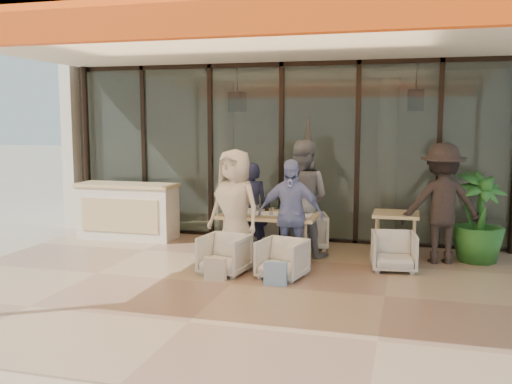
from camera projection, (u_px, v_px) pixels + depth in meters
ground at (231, 286)px, 7.57m from camera, size 70.00×70.00×0.00m
terrace_floor at (231, 285)px, 7.57m from camera, size 8.00×6.00×0.01m
terrace_structure at (223, 32)px, 6.91m from camera, size 8.00×6.00×3.40m
glass_storefront at (281, 153)px, 10.24m from camera, size 8.08×0.10×3.20m
interior_block at (306, 118)px, 12.37m from camera, size 9.05×3.62×3.52m
host_counter at (127, 211)px, 10.42m from camera, size 1.85×0.65×1.04m
dining_table at (269, 217)px, 8.84m from camera, size 1.50×0.90×0.93m
chair_far_left at (259, 227)px, 9.89m from camera, size 0.79×0.76×0.67m
chair_far_right at (307, 229)px, 9.67m from camera, size 0.81×0.78×0.68m
chair_near_left at (224, 253)px, 8.08m from camera, size 0.69×0.66×0.63m
chair_near_right at (282, 257)px, 7.86m from camera, size 0.70×0.67×0.62m
diner_navy at (251, 208)px, 9.36m from camera, size 0.63×0.51×1.50m
diner_grey at (302, 198)px, 9.12m from camera, size 0.99×0.82×1.88m
diner_cream at (235, 208)px, 8.48m from camera, size 1.00×0.81×1.76m
diner_periwinkle at (290, 215)px, 8.27m from camera, size 0.97×0.44×1.63m
tote_bag_cream at (215, 270)px, 7.71m from camera, size 0.30×0.10×0.34m
tote_bag_blue at (275, 274)px, 7.49m from camera, size 0.30×0.10×0.34m
side_table at (396, 219)px, 8.94m from camera, size 0.70×0.70×0.74m
side_chair at (394, 250)px, 8.26m from camera, size 0.69×0.65×0.64m
standing_woman at (442, 204)px, 8.61m from camera, size 1.30×0.91×1.84m
potted_palm at (478, 218)px, 8.69m from camera, size 1.10×1.10×1.41m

